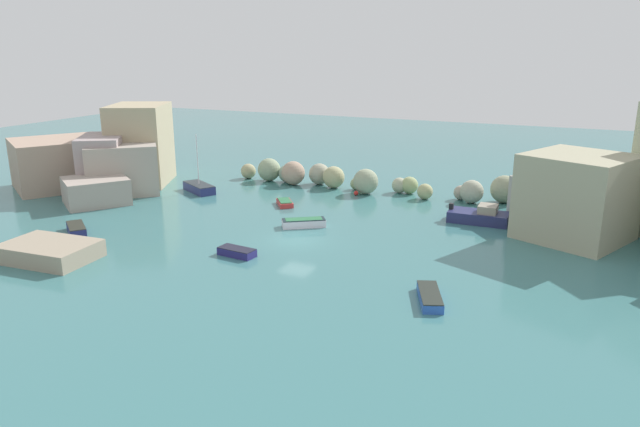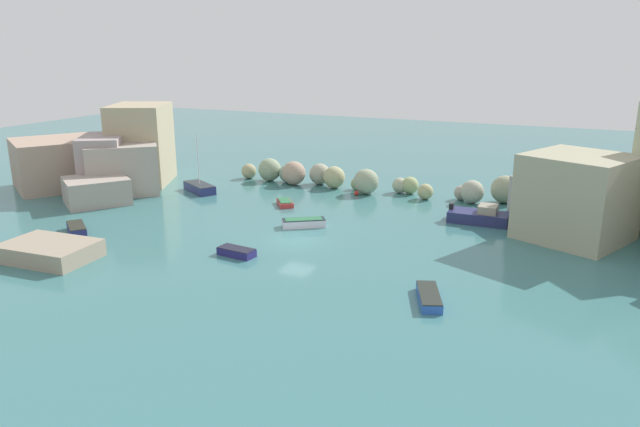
{
  "view_description": "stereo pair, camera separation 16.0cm",
  "coord_description": "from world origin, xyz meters",
  "px_view_note": "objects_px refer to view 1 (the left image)",
  "views": [
    {
      "loc": [
        19.8,
        -39.52,
        14.68
      ],
      "look_at": [
        0.0,
        4.43,
        1.0
      ],
      "focal_mm": 33.23,
      "sensor_mm": 36.0,
      "label": 1
    },
    {
      "loc": [
        19.95,
        -39.45,
        14.68
      ],
      "look_at": [
        0.0,
        4.43,
        1.0
      ],
      "focal_mm": 33.23,
      "sensor_mm": 36.0,
      "label": 2
    }
  ],
  "objects_px": {
    "moored_boat_2": "(430,297)",
    "moored_boat_5": "(285,203)",
    "moored_boat_3": "(479,216)",
    "moored_boat_0": "(237,252)",
    "stone_dock": "(49,251)",
    "moored_boat_1": "(199,188)",
    "moored_boat_6": "(76,229)",
    "moored_boat_4": "(304,223)",
    "channel_buoy": "(356,193)"
  },
  "relations": [
    {
      "from": "moored_boat_2",
      "to": "moored_boat_5",
      "type": "height_order",
      "value": "moored_boat_2"
    },
    {
      "from": "moored_boat_3",
      "to": "moored_boat_0",
      "type": "bearing_deg",
      "value": -133.1
    },
    {
      "from": "stone_dock",
      "to": "moored_boat_0",
      "type": "bearing_deg",
      "value": 27.68
    },
    {
      "from": "moored_boat_0",
      "to": "stone_dock",
      "type": "bearing_deg",
      "value": -146.17
    },
    {
      "from": "moored_boat_1",
      "to": "moored_boat_2",
      "type": "distance_m",
      "value": 33.47
    },
    {
      "from": "moored_boat_5",
      "to": "moored_boat_6",
      "type": "bearing_deg",
      "value": 104.87
    },
    {
      "from": "moored_boat_0",
      "to": "moored_boat_4",
      "type": "xyz_separation_m",
      "value": [
        1.31,
        8.45,
        0.07
      ]
    },
    {
      "from": "channel_buoy",
      "to": "moored_boat_3",
      "type": "height_order",
      "value": "moored_boat_3"
    },
    {
      "from": "moored_boat_2",
      "to": "moored_boat_3",
      "type": "height_order",
      "value": "moored_boat_3"
    },
    {
      "from": "moored_boat_4",
      "to": "moored_boat_5",
      "type": "bearing_deg",
      "value": -83.57
    },
    {
      "from": "moored_boat_1",
      "to": "moored_boat_6",
      "type": "xyz_separation_m",
      "value": [
        -0.83,
        -15.78,
        -0.12
      ]
    },
    {
      "from": "stone_dock",
      "to": "moored_boat_6",
      "type": "distance_m",
      "value": 6.29
    },
    {
      "from": "moored_boat_0",
      "to": "moored_boat_1",
      "type": "height_order",
      "value": "moored_boat_1"
    },
    {
      "from": "moored_boat_3",
      "to": "moored_boat_5",
      "type": "distance_m",
      "value": 18.03
    },
    {
      "from": "channel_buoy",
      "to": "moored_boat_3",
      "type": "relative_size",
      "value": 0.09
    },
    {
      "from": "moored_boat_4",
      "to": "moored_boat_6",
      "type": "bearing_deg",
      "value": -4.37
    },
    {
      "from": "moored_boat_5",
      "to": "moored_boat_6",
      "type": "height_order",
      "value": "moored_boat_6"
    },
    {
      "from": "stone_dock",
      "to": "moored_boat_1",
      "type": "xyz_separation_m",
      "value": [
        -2.28,
        21.23,
        -0.16
      ]
    },
    {
      "from": "moored_boat_1",
      "to": "moored_boat_6",
      "type": "bearing_deg",
      "value": 117.27
    },
    {
      "from": "moored_boat_0",
      "to": "moored_boat_2",
      "type": "bearing_deg",
      "value": -1.86
    },
    {
      "from": "moored_boat_2",
      "to": "moored_boat_5",
      "type": "distance_m",
      "value": 24.18
    },
    {
      "from": "channel_buoy",
      "to": "moored_boat_4",
      "type": "height_order",
      "value": "moored_boat_4"
    },
    {
      "from": "channel_buoy",
      "to": "moored_boat_5",
      "type": "relative_size",
      "value": 0.17
    },
    {
      "from": "stone_dock",
      "to": "moored_boat_0",
      "type": "distance_m",
      "value": 13.25
    },
    {
      "from": "channel_buoy",
      "to": "moored_boat_3",
      "type": "distance_m",
      "value": 13.93
    },
    {
      "from": "stone_dock",
      "to": "channel_buoy",
      "type": "height_order",
      "value": "stone_dock"
    },
    {
      "from": "channel_buoy",
      "to": "moored_boat_0",
      "type": "bearing_deg",
      "value": -94.03
    },
    {
      "from": "moored_boat_1",
      "to": "moored_boat_2",
      "type": "relative_size",
      "value": 1.53
    },
    {
      "from": "stone_dock",
      "to": "moored_boat_2",
      "type": "xyz_separation_m",
      "value": [
        26.46,
        4.08,
        -0.33
      ]
    },
    {
      "from": "moored_boat_2",
      "to": "stone_dock",
      "type": "bearing_deg",
      "value": -101.91
    },
    {
      "from": "moored_boat_4",
      "to": "moored_boat_5",
      "type": "xyz_separation_m",
      "value": [
        -4.68,
        5.51,
        -0.12
      ]
    },
    {
      "from": "moored_boat_3",
      "to": "moored_boat_4",
      "type": "distance_m",
      "value": 15.16
    },
    {
      "from": "moored_boat_4",
      "to": "moored_boat_5",
      "type": "height_order",
      "value": "moored_boat_4"
    },
    {
      "from": "moored_boat_1",
      "to": "moored_boat_3",
      "type": "distance_m",
      "value": 28.58
    },
    {
      "from": "stone_dock",
      "to": "moored_boat_4",
      "type": "relative_size",
      "value": 1.72
    },
    {
      "from": "moored_boat_4",
      "to": "moored_boat_6",
      "type": "distance_m",
      "value": 18.56
    },
    {
      "from": "moored_boat_3",
      "to": "moored_boat_6",
      "type": "height_order",
      "value": "moored_boat_3"
    },
    {
      "from": "moored_boat_5",
      "to": "moored_boat_2",
      "type": "bearing_deg",
      "value": -168.62
    },
    {
      "from": "channel_buoy",
      "to": "moored_boat_6",
      "type": "distance_m",
      "value": 26.68
    },
    {
      "from": "moored_boat_2",
      "to": "channel_buoy",
      "type": "bearing_deg",
      "value": -170.13
    },
    {
      "from": "channel_buoy",
      "to": "moored_boat_6",
      "type": "height_order",
      "value": "moored_boat_6"
    },
    {
      "from": "stone_dock",
      "to": "moored_boat_4",
      "type": "height_order",
      "value": "stone_dock"
    },
    {
      "from": "channel_buoy",
      "to": "moored_boat_5",
      "type": "height_order",
      "value": "moored_boat_5"
    },
    {
      "from": "moored_boat_0",
      "to": "moored_boat_2",
      "type": "xyz_separation_m",
      "value": [
        14.73,
        -2.07,
        -0.0
      ]
    },
    {
      "from": "moored_boat_0",
      "to": "moored_boat_5",
      "type": "bearing_deg",
      "value": 109.71
    },
    {
      "from": "stone_dock",
      "to": "moored_boat_3",
      "type": "relative_size",
      "value": 1.26
    },
    {
      "from": "moored_boat_2",
      "to": "moored_boat_3",
      "type": "bearing_deg",
      "value": 159.83
    },
    {
      "from": "moored_boat_6",
      "to": "moored_boat_3",
      "type": "bearing_deg",
      "value": -112.66
    },
    {
      "from": "moored_boat_1",
      "to": "moored_boat_3",
      "type": "bearing_deg",
      "value": -148.29
    },
    {
      "from": "moored_boat_0",
      "to": "moored_boat_5",
      "type": "xyz_separation_m",
      "value": [
        -3.37,
        13.96,
        -0.04
      ]
    }
  ]
}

